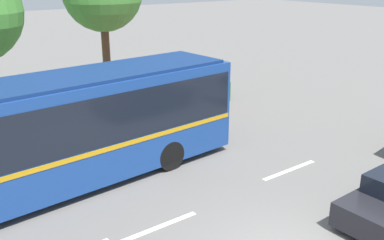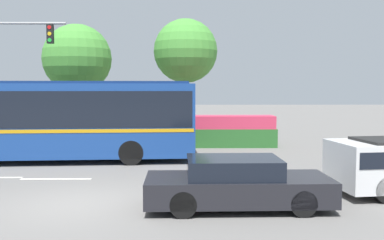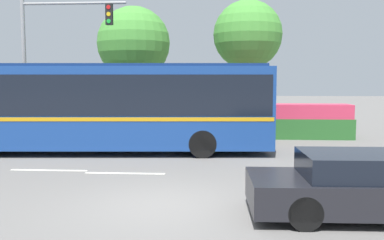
{
  "view_description": "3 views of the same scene",
  "coord_description": "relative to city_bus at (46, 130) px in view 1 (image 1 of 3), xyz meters",
  "views": [
    {
      "loc": [
        -6.53,
        -5.1,
        6.22
      ],
      "look_at": [
        0.5,
        4.35,
        2.15
      ],
      "focal_mm": 40.41,
      "sensor_mm": 36.0,
      "label": 1
    },
    {
      "loc": [
        2.93,
        -11.36,
        3.07
      ],
      "look_at": [
        3.09,
        4.63,
        1.9
      ],
      "focal_mm": 40.26,
      "sensor_mm": 36.0,
      "label": 2
    },
    {
      "loc": [
        1.24,
        -8.84,
        2.73
      ],
      "look_at": [
        0.43,
        3.43,
        1.58
      ],
      "focal_mm": 38.69,
      "sensor_mm": 36.0,
      "label": 3
    }
  ],
  "objects": [
    {
      "name": "city_bus",
      "position": [
        0.0,
        0.0,
        0.0
      ],
      "size": [
        12.47,
        3.34,
        3.37
      ],
      "rotation": [
        0.0,
        0.0,
        3.21
      ],
      "color": "navy",
      "rests_on": "ground"
    },
    {
      "name": "flowering_hedge",
      "position": [
        6.99,
        4.66,
        -1.11
      ],
      "size": [
        7.14,
        1.43,
        1.64
      ],
      "color": "#286028",
      "rests_on": "ground"
    },
    {
      "name": "lane_stripe_mid",
      "position": [
        1.44,
        -3.57,
        -1.91
      ],
      "size": [
        2.4,
        0.16,
        0.01
      ],
      "primitive_type": "cube",
      "color": "silver",
      "rests_on": "ground"
    },
    {
      "name": "lane_stripe_far",
      "position": [
        6.75,
        -3.31,
        -1.91
      ],
      "size": [
        2.4,
        0.16,
        0.01
      ],
      "primitive_type": "cube",
      "color": "silver",
      "rests_on": "ground"
    }
  ]
}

